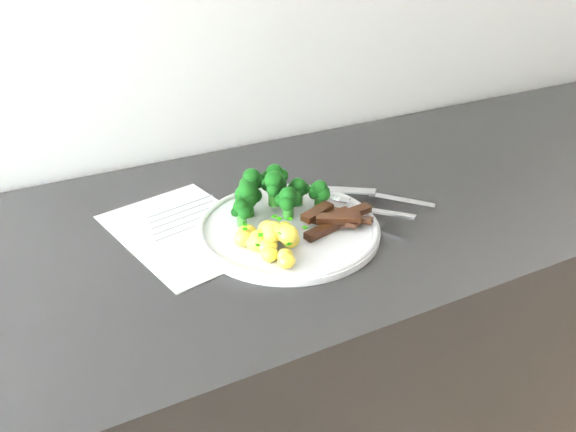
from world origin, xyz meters
The scene contains 8 objects.
counter centered at (-0.08, 1.66, 0.47)m, with size 2.49×0.62×0.93m.
recipe_paper centered at (-0.19, 1.70, 0.93)m, with size 0.25×0.31×0.00m.
plate centered at (-0.04, 1.62, 0.94)m, with size 0.29×0.29×0.02m.
broccoli centered at (-0.04, 1.68, 0.98)m, with size 0.18×0.11×0.07m.
potatoes centered at (-0.09, 1.58, 0.96)m, with size 0.10×0.12×0.04m.
beef_strips centered at (0.03, 1.59, 0.95)m, with size 0.13×0.10×0.03m.
fork centered at (0.10, 1.60, 0.95)m, with size 0.11×0.15×0.02m.
knife centered at (0.15, 1.63, 0.94)m, with size 0.19×0.17×0.03m.
Camera 1 is at (-0.40, 0.92, 1.41)m, focal length 35.67 mm.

